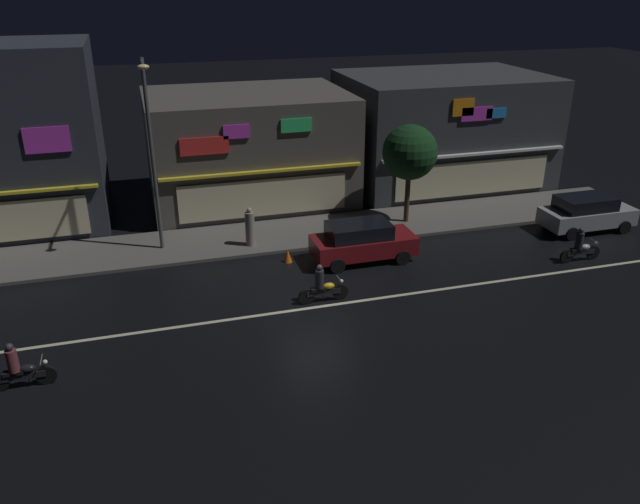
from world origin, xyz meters
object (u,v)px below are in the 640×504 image
(pedestrian_on_sidewalk, at_px, (250,228))
(traffic_cone, at_px, (288,256))
(motorcycle_lead, at_px, (18,369))
(parked_car_near_kerb, at_px, (362,241))
(motorcycle_opposite_lane, at_px, (580,247))
(parked_car_trailing, at_px, (587,213))
(streetlamp_mid, at_px, (151,144))
(motorcycle_following, at_px, (322,286))

(pedestrian_on_sidewalk, height_order, traffic_cone, pedestrian_on_sidewalk)
(motorcycle_lead, distance_m, traffic_cone, 11.45)
(parked_car_near_kerb, height_order, traffic_cone, parked_car_near_kerb)
(motorcycle_opposite_lane, relative_size, traffic_cone, 3.45)
(pedestrian_on_sidewalk, xyz_separation_m, motorcycle_opposite_lane, (12.95, -5.28, -0.30))
(motorcycle_lead, bearing_deg, parked_car_near_kerb, -156.18)
(parked_car_near_kerb, relative_size, parked_car_trailing, 1.00)
(parked_car_trailing, height_order, motorcycle_lead, parked_car_trailing)
(traffic_cone, bearing_deg, streetlamp_mid, 153.49)
(parked_car_trailing, height_order, motorcycle_opposite_lane, parked_car_trailing)
(parked_car_trailing, distance_m, motorcycle_following, 14.26)
(pedestrian_on_sidewalk, bearing_deg, parked_car_near_kerb, 69.76)
(parked_car_near_kerb, bearing_deg, motorcycle_lead, 24.09)
(parked_car_trailing, bearing_deg, pedestrian_on_sidewalk, 171.32)
(motorcycle_lead, height_order, motorcycle_following, same)
(motorcycle_opposite_lane, bearing_deg, streetlamp_mid, 154.04)
(parked_car_trailing, bearing_deg, streetlamp_mid, 171.32)
(parked_car_trailing, relative_size, motorcycle_lead, 2.26)
(streetlamp_mid, xyz_separation_m, motorcycle_opposite_lane, (16.70, -5.85, -4.16))
(motorcycle_following, height_order, traffic_cone, motorcycle_following)
(parked_car_near_kerb, distance_m, motorcycle_following, 4.07)
(motorcycle_lead, distance_m, motorcycle_following, 10.25)
(streetlamp_mid, relative_size, traffic_cone, 14.54)
(pedestrian_on_sidewalk, distance_m, motorcycle_opposite_lane, 13.99)
(parked_car_trailing, bearing_deg, motorcycle_lead, -166.15)
(motorcycle_opposite_lane, bearing_deg, parked_car_trailing, 42.63)
(motorcycle_lead, bearing_deg, motorcycle_following, -165.83)
(streetlamp_mid, xyz_separation_m, traffic_cone, (4.97, -2.48, -4.52))
(streetlamp_mid, relative_size, motorcycle_opposite_lane, 4.21)
(parked_car_near_kerb, distance_m, motorcycle_lead, 13.79)
(motorcycle_opposite_lane, xyz_separation_m, traffic_cone, (-11.73, 3.37, -0.36))
(streetlamp_mid, distance_m, motorcycle_following, 9.22)
(pedestrian_on_sidewalk, distance_m, motorcycle_following, 5.90)
(streetlamp_mid, bearing_deg, motorcycle_lead, -117.47)
(parked_car_near_kerb, xyz_separation_m, motorcycle_opposite_lane, (8.69, -2.68, -0.24))
(motorcycle_following, bearing_deg, motorcycle_lead, -157.71)
(motorcycle_lead, xyz_separation_m, motorcycle_opposite_lane, (21.28, 2.94, 0.00))
(motorcycle_lead, relative_size, traffic_cone, 3.45)
(streetlamp_mid, height_order, pedestrian_on_sidewalk, streetlamp_mid)
(parked_car_near_kerb, relative_size, motorcycle_following, 2.26)
(motorcycle_following, relative_size, motorcycle_opposite_lane, 1.00)
(parked_car_trailing, bearing_deg, motorcycle_opposite_lane, -130.73)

